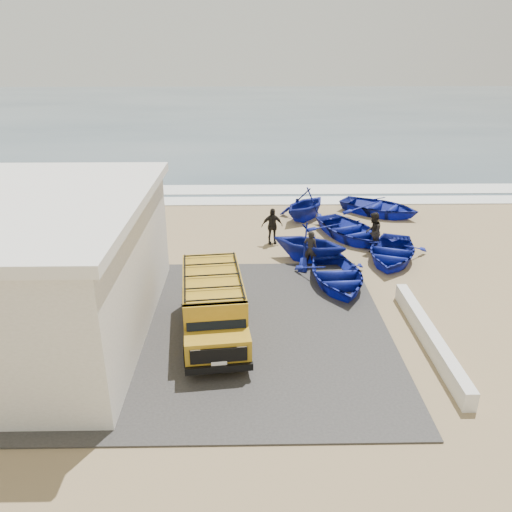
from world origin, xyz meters
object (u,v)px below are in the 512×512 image
object	(u,v)px
boat_far_left	(305,204)
boat_far_right	(379,207)
boat_mid_left	(309,243)
boat_near_left	(337,275)
fisherman_front	(310,249)
van	(213,304)
fisherman_back	(272,226)
boat_mid_right	(349,230)
building	(8,268)
fisherman_middle	(373,232)
boat_near_right	(391,252)
parapet	(429,337)

from	to	relation	value
boat_far_left	boat_far_right	distance (m)	4.08
boat_mid_left	boat_near_left	bearing A→B (deg)	-135.38
boat_far_right	fisherman_front	world-z (taller)	fisherman_front
van	fisherman_front	world-z (taller)	van
boat_near_left	fisherman_back	world-z (taller)	fisherman_back
boat_mid_left	fisherman_front	world-z (taller)	boat_mid_left
boat_mid_right	boat_far_left	world-z (taller)	boat_far_left
building	boat_mid_right	size ratio (longest dim) A/B	2.30
fisherman_middle	fisherman_back	distance (m)	4.41
boat_mid_right	fisherman_back	distance (m)	3.66
boat_near_right	fisherman_front	world-z (taller)	fisherman_front
boat_near_right	boat_far_left	distance (m)	6.23
building	fisherman_back	xyz separation A→B (m)	(8.21, 7.42, -1.34)
boat_far_left	boat_mid_left	bearing A→B (deg)	-56.34
boat_mid_left	building	bearing A→B (deg)	144.98
boat_near_left	fisherman_back	size ratio (longest dim) A/B	2.37
van	boat_far_right	xyz separation A→B (m)	(8.00, 11.76, -0.62)
van	boat_far_left	world-z (taller)	van
boat_near_left	boat_mid_left	distance (m)	2.45
boat_far_left	boat_near_right	bearing A→B (deg)	-23.09
parapet	boat_near_left	bearing A→B (deg)	116.95
boat_mid_left	boat_mid_right	distance (m)	3.40
building	boat_near_right	distance (m)	14.21
parapet	boat_mid_right	xyz separation A→B (m)	(-0.69, 8.96, 0.15)
boat_mid_left	boat_far_right	size ratio (longest dim) A/B	0.74
boat_far_right	fisherman_middle	world-z (taller)	fisherman_middle
boat_near_right	fisherman_front	size ratio (longest dim) A/B	2.56
boat_near_left	building	bearing A→B (deg)	-167.27
van	boat_mid_left	xyz separation A→B (m)	(3.57, 5.67, -0.24)
parapet	fisherman_front	size ratio (longest dim) A/B	3.96
boat_near_right	boat_mid_left	bearing A→B (deg)	-160.22
building	van	world-z (taller)	building
parapet	boat_mid_left	xyz separation A→B (m)	(-2.85, 6.37, 0.54)
van	building	bearing A→B (deg)	170.56
boat_mid_right	boat_far_right	xyz separation A→B (m)	(2.26, 3.50, 0.01)
boat_mid_left	fisherman_front	distance (m)	0.52
fisherman_front	fisherman_back	xyz separation A→B (m)	(-1.42, 2.57, 0.06)
parapet	boat_mid_right	size ratio (longest dim) A/B	1.47
parapet	van	distance (m)	6.51
fisherman_middle	fisherman_back	world-z (taller)	fisherman_middle
boat_far_left	fisherman_front	xyz separation A→B (m)	(-0.44, -5.92, -0.06)
boat_near_left	boat_near_right	distance (m)	3.46
boat_near_right	boat_mid_left	distance (m)	3.44
boat_near_right	fisherman_front	distance (m)	3.48
building	boat_far_left	size ratio (longest dim) A/B	3.02
boat_far_left	boat_far_right	world-z (taller)	boat_far_left
parapet	fisherman_middle	world-z (taller)	fisherman_middle
boat_mid_left	boat_far_right	world-z (taller)	boat_mid_left
fisherman_middle	fisherman_back	xyz separation A→B (m)	(-4.30, 0.99, -0.05)
fisherman_back	van	bearing A→B (deg)	-114.06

